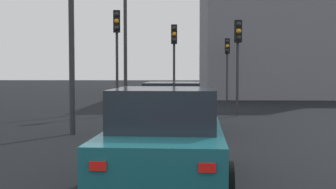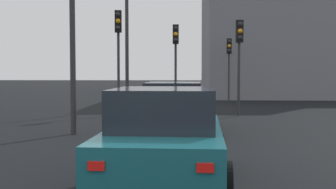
{
  "view_description": "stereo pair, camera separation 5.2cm",
  "coord_description": "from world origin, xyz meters",
  "px_view_note": "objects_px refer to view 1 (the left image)",
  "views": [
    {
      "loc": [
        -5.01,
        -0.34,
        1.83
      ],
      "look_at": [
        3.61,
        -0.04,
        1.37
      ],
      "focal_mm": 47.45,
      "sensor_mm": 36.0,
      "label": 1
    },
    {
      "loc": [
        -5.01,
        -0.39,
        1.83
      ],
      "look_at": [
        3.61,
        -0.04,
        1.37
      ],
      "focal_mm": 47.45,
      "sensor_mm": 36.0,
      "label": 2
    }
  ],
  "objects_px": {
    "traffic_light_far_right": "(117,40)",
    "traffic_light_near_right": "(238,47)",
    "car_teal_second": "(166,138)",
    "street_lamp_far": "(125,26)",
    "car_black_lead": "(173,107)",
    "traffic_light_far_left": "(227,56)",
    "traffic_light_near_left": "(174,49)"
  },
  "relations": [
    {
      "from": "traffic_light_far_left",
      "to": "traffic_light_far_right",
      "type": "xyz_separation_m",
      "value": [
        -7.97,
        5.3,
        0.4
      ]
    },
    {
      "from": "car_teal_second",
      "to": "traffic_light_near_right",
      "type": "height_order",
      "value": "traffic_light_near_right"
    },
    {
      "from": "car_teal_second",
      "to": "traffic_light_far_right",
      "type": "bearing_deg",
      "value": 14.69
    },
    {
      "from": "traffic_light_far_right",
      "to": "traffic_light_near_right",
      "type": "bearing_deg",
      "value": 81.64
    },
    {
      "from": "traffic_light_near_left",
      "to": "traffic_light_far_right",
      "type": "bearing_deg",
      "value": -44.0
    },
    {
      "from": "car_black_lead",
      "to": "traffic_light_near_right",
      "type": "distance_m",
      "value": 5.58
    },
    {
      "from": "car_black_lead",
      "to": "traffic_light_far_left",
      "type": "distance_m",
      "value": 13.17
    },
    {
      "from": "car_teal_second",
      "to": "traffic_light_far_left",
      "type": "distance_m",
      "value": 19.42
    },
    {
      "from": "traffic_light_far_left",
      "to": "traffic_light_near_left",
      "type": "bearing_deg",
      "value": -28.52
    },
    {
      "from": "car_black_lead",
      "to": "street_lamp_far",
      "type": "bearing_deg",
      "value": 21.06
    },
    {
      "from": "car_teal_second",
      "to": "traffic_light_far_left",
      "type": "height_order",
      "value": "traffic_light_far_left"
    },
    {
      "from": "traffic_light_near_left",
      "to": "traffic_light_far_right",
      "type": "relative_size",
      "value": 0.93
    },
    {
      "from": "traffic_light_near_right",
      "to": "street_lamp_far",
      "type": "bearing_deg",
      "value": -122.72
    },
    {
      "from": "car_black_lead",
      "to": "traffic_light_far_right",
      "type": "bearing_deg",
      "value": 29.4
    },
    {
      "from": "car_black_lead",
      "to": "traffic_light_near_left",
      "type": "bearing_deg",
      "value": 3.24
    },
    {
      "from": "traffic_light_far_left",
      "to": "car_black_lead",
      "type": "bearing_deg",
      "value": -12.24
    },
    {
      "from": "traffic_light_far_right",
      "to": "traffic_light_near_left",
      "type": "bearing_deg",
      "value": 131.92
    },
    {
      "from": "car_teal_second",
      "to": "traffic_light_near_right",
      "type": "relative_size",
      "value": 1.07
    },
    {
      "from": "traffic_light_near_left",
      "to": "car_teal_second",
      "type": "bearing_deg",
      "value": -1.53
    },
    {
      "from": "car_black_lead",
      "to": "car_teal_second",
      "type": "xyz_separation_m",
      "value": [
        -6.42,
        -0.03,
        0.03
      ]
    },
    {
      "from": "traffic_light_near_right",
      "to": "car_teal_second",
      "type": "bearing_deg",
      "value": -19.26
    },
    {
      "from": "traffic_light_far_right",
      "to": "street_lamp_far",
      "type": "bearing_deg",
      "value": 172.19
    },
    {
      "from": "traffic_light_far_left",
      "to": "traffic_light_far_right",
      "type": "bearing_deg",
      "value": -33.08
    },
    {
      "from": "traffic_light_near_left",
      "to": "traffic_light_far_left",
      "type": "distance_m",
      "value": 6.19
    },
    {
      "from": "car_black_lead",
      "to": "traffic_light_far_right",
      "type": "xyz_separation_m",
      "value": [
        4.72,
        2.42,
        2.36
      ]
    },
    {
      "from": "traffic_light_far_right",
      "to": "street_lamp_far",
      "type": "height_order",
      "value": "street_lamp_far"
    },
    {
      "from": "car_teal_second",
      "to": "traffic_light_near_right",
      "type": "distance_m",
      "value": 11.42
    },
    {
      "from": "car_black_lead",
      "to": "traffic_light_far_right",
      "type": "distance_m",
      "value": 5.81
    },
    {
      "from": "car_teal_second",
      "to": "street_lamp_far",
      "type": "relative_size",
      "value": 0.64
    },
    {
      "from": "traffic_light_far_left",
      "to": "street_lamp_far",
      "type": "relative_size",
      "value": 0.58
    },
    {
      "from": "traffic_light_near_left",
      "to": "car_black_lead",
      "type": "bearing_deg",
      "value": -1.18
    },
    {
      "from": "car_teal_second",
      "to": "street_lamp_far",
      "type": "height_order",
      "value": "street_lamp_far"
    }
  ]
}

